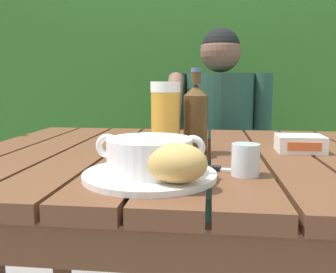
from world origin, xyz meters
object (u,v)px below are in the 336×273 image
Objects in this scene: water_glass_small at (245,160)px; table_knife at (219,169)px; butter_tub at (300,144)px; beer_bottle at (196,118)px; soup_bowl at (150,154)px; bread_roll at (177,163)px; beer_glass at (165,119)px; chair_near_diner at (217,170)px; serving_plate at (150,175)px; person_eating at (218,133)px.

water_glass_small reaches higher than table_knife.
beer_bottle is at bearing -169.52° from butter_tub.
soup_bowl reaches higher than bread_roll.
water_glass_small is 0.07m from table_knife.
beer_bottle is at bearing 107.28° from table_knife.
beer_glass is 1.54× the size of butter_tub.
bread_roll is 1.86× the size of water_glass_small.
chair_near_diner is 6.59× the size of table_knife.
beer_bottle is at bearing 72.96° from serving_plate.
chair_near_diner is 0.95m from butter_tub.
chair_near_diner reaches higher than soup_bowl.
water_glass_small is (0.13, 0.11, -0.02)m from bread_roll.
bread_roll is (-0.10, -1.07, 0.09)m from person_eating.
beer_glass is at bearing 136.87° from water_glass_small.
water_glass_small is 0.45× the size of table_knife.
beer_bottle reaches higher than water_glass_small.
beer_bottle is 0.26m from water_glass_small.
table_knife is at bearing -91.21° from chair_near_diner.
person_eating is at bearing 91.87° from water_glass_small.
table_knife is (0.08, 0.14, -0.04)m from bread_roll.
beer_glass is at bearing -147.13° from beer_bottle.
bread_roll is 0.17m from water_glass_small.
bread_roll is 0.17m from table_knife.
bread_roll is at bearing -118.89° from table_knife.
bread_roll is (0.06, -0.07, 0.00)m from soup_bowl.
person_eating is 1.08m from bread_roll.
serving_plate is at bearing -91.50° from beer_glass.
beer_bottle is 1.56× the size of table_knife.
beer_bottle is at bearing -95.10° from chair_near_diner.
person_eating is 5.18× the size of beer_bottle.
person_eating is at bearing 80.81° from serving_plate.
water_glass_small is 0.53× the size of butter_tub.
water_glass_small is (0.03, -1.16, 0.31)m from chair_near_diner.
beer_glass is 2.90× the size of water_glass_small.
soup_bowl reaches higher than water_glass_small.
serving_plate is (-0.16, -1.20, 0.28)m from chair_near_diner.
beer_bottle reaches higher than beer_glass.
serving_plate is 1.18× the size of beer_bottle.
chair_near_diner is 1.16m from table_knife.
bread_roll is at bearing -95.38° from person_eating.
serving_plate is 0.16m from table_knife.
bread_roll is 0.64× the size of beer_glass.
butter_tub is (0.31, 0.39, -0.03)m from bread_roll.
beer_glass is at bearing 88.50° from serving_plate.
person_eating reaches higher than soup_bowl.
beer_glass is at bearing -101.27° from person_eating.
beer_glass is at bearing -164.29° from butter_tub.
person_eating is at bearing 80.81° from soup_bowl.
chair_near_diner reaches higher than serving_plate.
beer_glass is at bearing 133.47° from table_knife.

